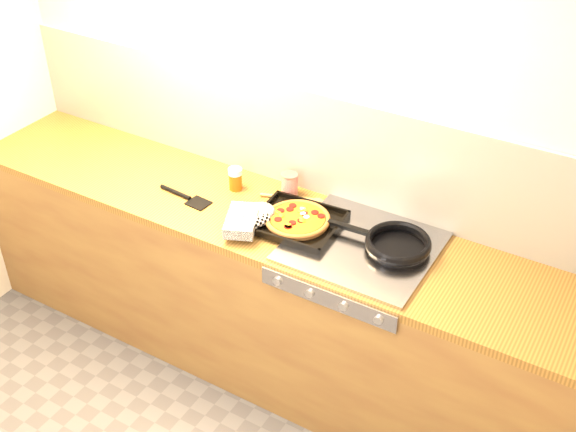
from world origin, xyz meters
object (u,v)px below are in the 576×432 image
Objects in this scene: tomato_can at (290,184)px; pizza_on_tray at (283,219)px; frying_pan at (397,244)px; juice_glass at (235,179)px.

pizza_on_tray is at bearing -66.12° from tomato_can.
juice_glass is (-0.85, 0.06, 0.02)m from frying_pan.
juice_glass is (-0.35, 0.15, 0.01)m from pizza_on_tray.
tomato_can reaches higher than frying_pan.
tomato_can reaches higher than pizza_on_tray.
pizza_on_tray is 0.26m from tomato_can.
pizza_on_tray is at bearing -169.82° from frying_pan.
tomato_can is 0.26m from juice_glass.
tomato_can is at bearing 165.94° from frying_pan.
frying_pan is 4.25× the size of juice_glass.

